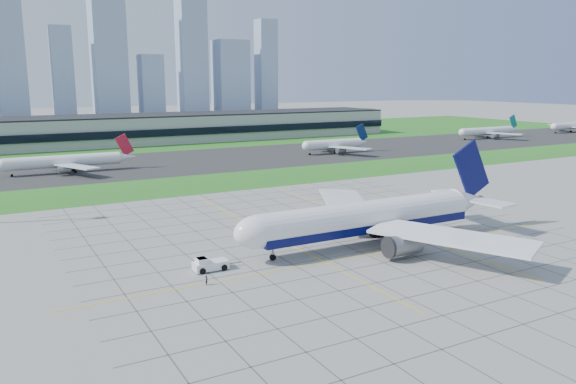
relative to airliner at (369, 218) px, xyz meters
name	(u,v)px	position (x,y,z in m)	size (l,w,h in m)	color
ground	(360,252)	(-5.19, -3.89, -5.80)	(1400.00, 1400.00, 0.00)	gray
grass_median	(204,183)	(-5.19, 86.11, -5.78)	(700.00, 35.00, 0.04)	#256E1F
asphalt_taxiway	(158,163)	(-5.19, 141.11, -5.77)	(700.00, 75.00, 0.04)	#383838
grass_far	(105,140)	(-5.19, 251.11, -5.78)	(700.00, 145.00, 0.04)	#256E1F
apron_markings	(332,239)	(-4.76, 7.20, -5.78)	(120.00, 130.00, 0.03)	#474744
terminal	(183,127)	(34.81, 225.98, 2.10)	(260.00, 43.00, 15.80)	#B7B7B2
city_skyline	(36,55)	(-13.90, 516.11, 53.29)	(523.00, 32.40, 160.00)	#93A4C0
airliner	(369,218)	(0.00, 0.00, 0.00)	(67.33, 68.28, 21.21)	white
pushback_tug	(209,264)	(-36.54, 0.56, -4.64)	(9.38, 3.33, 2.61)	white
crew_near	(207,280)	(-39.68, -6.43, -4.94)	(0.63, 0.41, 1.72)	black
crew_far	(508,240)	(26.57, -14.70, -5.02)	(0.76, 0.59, 1.57)	black
distant_jet_1	(66,161)	(-43.17, 133.83, -1.31)	(47.54, 42.66, 14.08)	white
distant_jet_2	(334,144)	(79.43, 132.42, -1.31)	(35.60, 42.66, 14.08)	white
distant_jet_3	(488,131)	(201.22, 146.76, -1.31)	(47.16, 42.66, 14.08)	white
distant_jet_4	(572,126)	(284.21, 147.75, -1.31)	(42.41, 42.66, 14.08)	white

